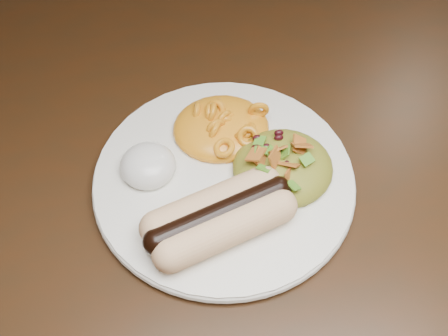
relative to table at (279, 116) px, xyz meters
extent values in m
plane|color=#3A1D0C|center=(0.00, 0.00, -0.66)|extent=(4.00, 4.00, 0.00)
cube|color=black|center=(0.00, 0.00, 0.07)|extent=(1.60, 0.90, 0.04)
cylinder|color=white|center=(-0.09, -0.16, 0.10)|extent=(0.31, 0.31, 0.01)
cylinder|color=#E1C087|center=(-0.11, -0.23, 0.12)|extent=(0.11, 0.06, 0.03)
cylinder|color=#E1C087|center=(-0.11, -0.19, 0.12)|extent=(0.11, 0.06, 0.03)
cylinder|color=black|center=(-0.11, -0.21, 0.13)|extent=(0.12, 0.06, 0.02)
ellipsoid|color=gold|center=(-0.09, -0.10, 0.12)|extent=(0.10, 0.10, 0.04)
ellipsoid|color=silver|center=(-0.16, -0.14, 0.12)|extent=(0.06, 0.06, 0.03)
ellipsoid|color=#C08827|center=(-0.04, -0.16, 0.12)|extent=(0.09, 0.09, 0.04)
cube|color=silver|center=(-0.13, -0.18, 0.09)|extent=(0.05, 0.15, 0.00)
camera|label=1|loc=(-0.14, -0.44, 0.51)|focal=42.00mm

